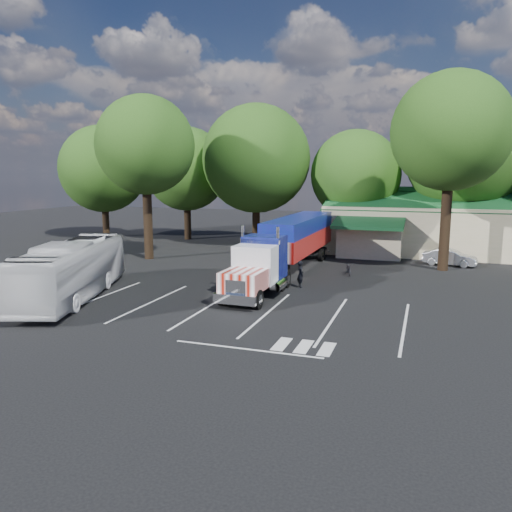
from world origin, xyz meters
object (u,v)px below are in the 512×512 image
(woman, at_px, (300,274))
(silver_sedan, at_px, (450,257))
(bicycle, at_px, (349,268))
(tour_bus, at_px, (72,270))
(semi_truck, at_px, (290,242))

(woman, xyz_separation_m, silver_sedan, (8.64, 10.50, -0.18))
(bicycle, height_order, tour_bus, tour_bus)
(bicycle, height_order, silver_sedan, silver_sedan)
(woman, xyz_separation_m, tour_bus, (-11.03, -6.51, 0.75))
(woman, bearing_deg, bicycle, -56.98)
(bicycle, bearing_deg, silver_sedan, 25.37)
(bicycle, relative_size, tour_bus, 0.14)
(semi_truck, distance_m, silver_sedan, 12.39)
(woman, distance_m, tour_bus, 12.84)
(woman, bearing_deg, semi_truck, -8.92)
(tour_bus, bearing_deg, silver_sedan, 22.42)
(bicycle, distance_m, silver_sedan, 8.69)
(semi_truck, height_order, tour_bus, semi_truck)
(semi_truck, bearing_deg, tour_bus, -131.53)
(woman, height_order, tour_bus, tour_bus)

